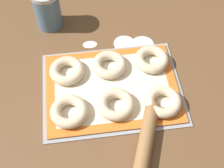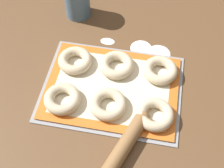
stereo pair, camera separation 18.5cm
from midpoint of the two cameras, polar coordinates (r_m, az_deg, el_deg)
The scene contains 13 objects.
ground_plane at distance 1.05m, azimuth 5.61°, elevation -2.02°, with size 2.80×2.80×0.00m, color brown.
baking_tray at distance 1.05m, azimuth 5.00°, elevation -1.40°, with size 0.46×0.35×0.01m.
baking_mat at distance 1.04m, azimuth 5.02°, elevation -1.24°, with size 0.44×0.33×0.00m.
bagel_front_left at distance 1.00m, azimuth -3.93°, elevation -3.43°, with size 0.12×0.12×0.03m.
bagel_front_center at distance 0.99m, azimuth 4.60°, elevation -4.43°, with size 0.12×0.12×0.03m.
bagel_front_right at distance 0.99m, azimuth 13.21°, elevation -6.19°, with size 0.12×0.12×0.03m.
bagel_back_left at distance 1.08m, azimuth -2.01°, elevation 3.72°, with size 0.12×0.12×0.03m.
bagel_back_center at distance 1.08m, azimuth 5.73°, elevation 2.87°, with size 0.12×0.12×0.03m.
bagel_back_right at distance 1.09m, azimuth 13.63°, elevation 1.82°, with size 0.12×0.12×0.03m.
rolling_pin at distance 0.91m, azimuth 6.29°, elevation -15.00°, with size 0.18×0.44×0.05m.
flour_patch_near at distance 1.17m, azimuth 13.04°, elevation 4.98°, with size 0.09×0.08×0.00m.
flour_patch_far at distance 1.18m, azimuth 3.66°, elevation 7.31°, with size 0.05×0.03×0.00m.
flour_patch_side at distance 1.17m, azimuth 9.85°, elevation 5.95°, with size 0.08×0.08×0.00m.
Camera 2 is at (0.10, -0.57, 0.88)m, focal length 50.00 mm.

